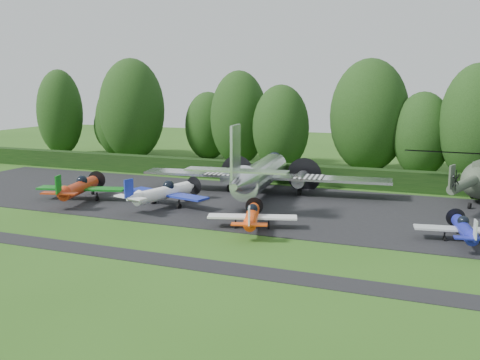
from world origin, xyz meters
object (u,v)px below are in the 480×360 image
at_px(transport_plane, 260,174).
at_px(light_plane_red, 79,187).
at_px(light_plane_orange, 252,216).
at_px(light_plane_blue, 464,229).
at_px(light_plane_white, 163,193).

distance_m(transport_plane, light_plane_red, 16.29).
relative_size(light_plane_orange, light_plane_blue, 1.04).
height_order(light_plane_red, light_plane_blue, light_plane_red).
bearing_deg(light_plane_blue, light_plane_white, -174.71).
bearing_deg(light_plane_red, light_plane_blue, 12.68).
bearing_deg(transport_plane, light_plane_blue, -20.41).
bearing_deg(light_plane_orange, transport_plane, 123.98).
bearing_deg(light_plane_blue, light_plane_red, -172.11).
relative_size(transport_plane, light_plane_blue, 3.62).
relative_size(light_plane_red, light_plane_blue, 1.29).
height_order(transport_plane, light_plane_white, transport_plane).
bearing_deg(light_plane_red, transport_plane, 43.61).
xyz_separation_m(light_plane_red, light_plane_orange, (17.57, -3.13, -0.25)).
relative_size(light_plane_white, light_plane_orange, 1.23).
distance_m(light_plane_red, light_plane_blue, 31.70).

